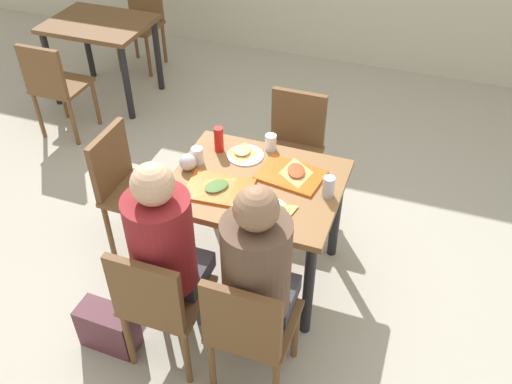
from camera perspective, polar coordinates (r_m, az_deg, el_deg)
name	(u,v)px	position (r m, az deg, el deg)	size (l,w,h in m)	color
ground_plane	(256,272)	(3.59, 0.00, -8.36)	(10.00, 10.00, 0.02)	#B2AD9E
main_table	(256,197)	(3.15, 0.00, -0.55)	(0.96, 0.78, 0.74)	olive
chair_near_left	(159,300)	(2.82, -10.11, -11.02)	(0.40, 0.40, 0.85)	brown
chair_near_right	(249,327)	(2.68, -0.75, -13.86)	(0.40, 0.40, 0.85)	brown
chair_far_side	(293,144)	(3.81, 3.93, 5.06)	(0.40, 0.40, 0.85)	brown
chair_left_end	(127,183)	(3.54, -13.27, 0.93)	(0.40, 0.40, 0.85)	brown
person_in_red	(166,246)	(2.72, -9.33, -5.60)	(0.32, 0.42, 1.26)	#383842
person_in_brown_jacket	(259,271)	(2.57, 0.30, -8.23)	(0.32, 0.42, 1.26)	#383842
tray_red_near	(219,189)	(3.02, -3.88, 0.33)	(0.36, 0.26, 0.02)	#D85914
tray_red_far	(291,175)	(3.12, 3.64, 1.79)	(0.36, 0.26, 0.02)	#D85914
paper_plate_center	(245,155)	(3.27, -1.12, 3.85)	(0.22, 0.22, 0.01)	white
paper_plate_near_edge	(268,211)	(2.88, 1.27, -1.97)	(0.22, 0.22, 0.01)	white
pizza_slice_a	(217,187)	(3.01, -4.12, 0.54)	(0.23, 0.25, 0.02)	#C68C47
pizza_slice_b	(296,171)	(3.12, 4.21, 2.16)	(0.20, 0.24, 0.02)	#DBAD60
pizza_slice_c	(242,151)	(3.28, -1.45, 4.26)	(0.17, 0.19, 0.02)	#DBAD60
pizza_slice_d	(272,213)	(2.85, 1.66, -2.24)	(0.27, 0.27, 0.02)	#DBAD60
plastic_cup_a	(271,142)	(3.30, 1.54, 5.20)	(0.07, 0.07, 0.10)	white
plastic_cup_b	(239,213)	(2.80, -1.82, -2.21)	(0.07, 0.07, 0.10)	white
plastic_cup_c	(197,155)	(3.21, -6.13, 3.81)	(0.07, 0.07, 0.10)	white
soda_can	(329,187)	(2.97, 7.57, 0.55)	(0.07, 0.07, 0.12)	#B7BCC6
condiment_bottle	(219,139)	(3.28, -3.90, 5.49)	(0.06, 0.06, 0.16)	red
foil_bundle	(188,162)	(3.16, -7.11, 3.11)	(0.10, 0.10, 0.10)	silver
handbag	(108,327)	(3.23, -15.14, -13.47)	(0.32, 0.16, 0.28)	#592D38
background_table	(101,35)	(5.30, -15.89, 15.46)	(0.90, 0.70, 0.74)	brown
background_chair_near	(54,83)	(4.83, -20.29, 10.56)	(0.40, 0.40, 0.85)	brown
background_chair_far	(142,17)	(5.91, -11.79, 17.38)	(0.40, 0.40, 0.85)	brown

